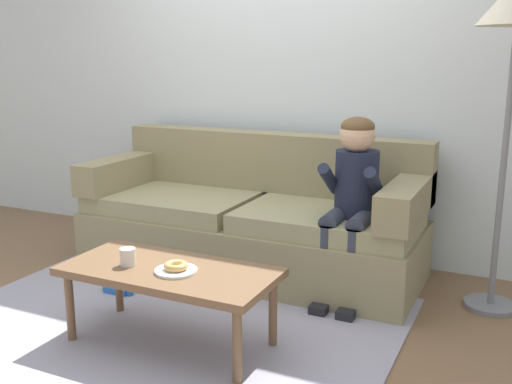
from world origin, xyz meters
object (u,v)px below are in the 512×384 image
at_px(coffee_table, 169,276).
at_px(mug, 128,257).
at_px(donut, 176,266).
at_px(couch, 253,222).
at_px(toy_controller, 118,290).
at_px(person_child, 353,191).

xyz_separation_m(coffee_table, mug, (-0.21, -0.06, 0.09)).
bearing_deg(donut, mug, -175.15).
xyz_separation_m(couch, toy_controller, (-0.56, -0.78, -0.31)).
relative_size(person_child, donut, 9.18).
bearing_deg(toy_controller, donut, -49.53).
bearing_deg(mug, person_child, 50.30).
height_order(person_child, toy_controller, person_child).
relative_size(person_child, toy_controller, 4.87).
bearing_deg(couch, person_child, -15.18).
height_order(coffee_table, mug, mug).
bearing_deg(person_child, coffee_table, -123.61).
relative_size(mug, toy_controller, 0.40).
distance_m(person_child, toy_controller, 1.57).
height_order(couch, person_child, person_child).
xyz_separation_m(couch, coffee_table, (0.10, -1.18, 0.04)).
distance_m(coffee_table, mug, 0.23).
relative_size(person_child, mug, 12.24).
height_order(mug, toy_controller, mug).
relative_size(donut, mug, 1.33).
height_order(donut, mug, mug).
relative_size(couch, donut, 19.04).
bearing_deg(donut, toy_controller, 148.88).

